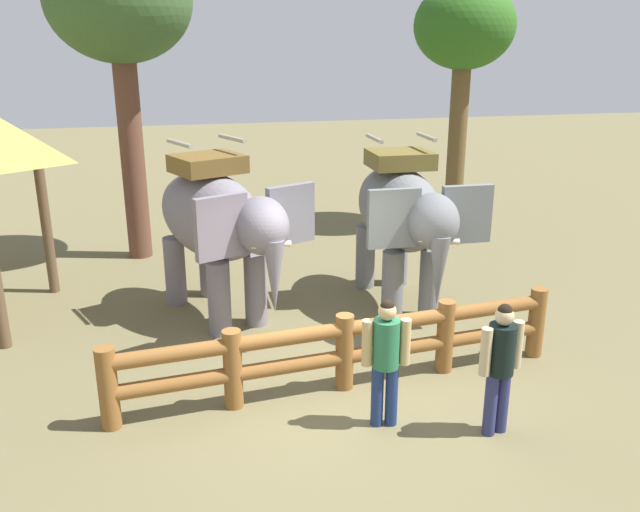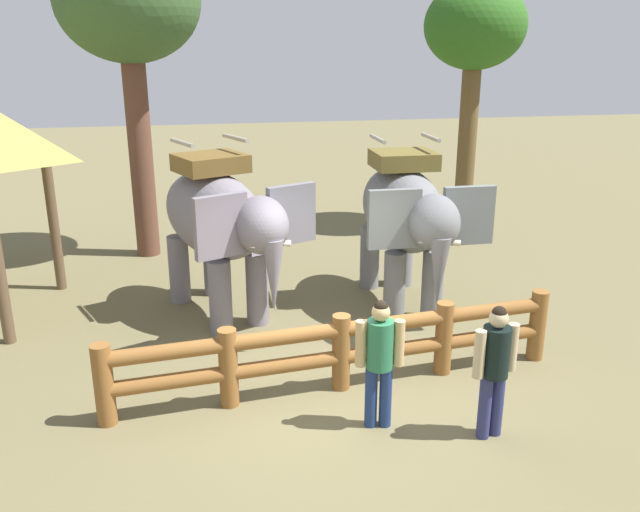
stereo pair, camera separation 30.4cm
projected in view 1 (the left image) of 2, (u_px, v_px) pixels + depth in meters
ground_plane at (349, 396)px, 8.70m from camera, size 60.00×60.00×0.00m
log_fence at (345, 347)px, 8.72m from camera, size 6.21×0.84×1.05m
elephant_near_left at (217, 221)px, 10.65m from camera, size 2.61×3.52×2.97m
elephant_center at (402, 214)px, 11.15m from camera, size 1.95×3.41×2.94m
tourist_woman_in_black at (500, 360)px, 7.60m from camera, size 0.57×0.38×1.65m
tourist_man_in_blue at (386, 354)px, 7.76m from camera, size 0.57×0.36×1.63m
tree_far_left at (464, 34)px, 15.29m from camera, size 2.34×2.34×5.76m
tree_back_center at (119, 8)px, 12.76m from camera, size 2.83×2.83×6.39m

